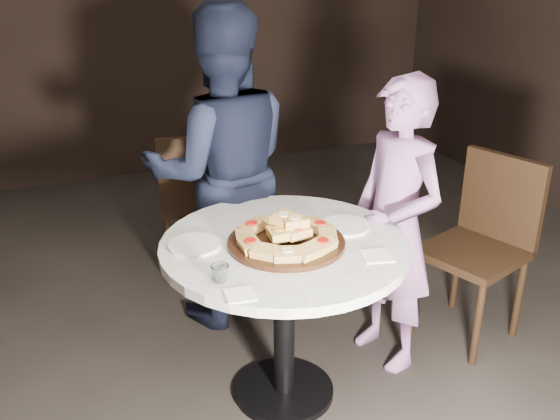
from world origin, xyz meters
name	(u,v)px	position (x,y,z in m)	size (l,w,h in m)	color
floor	(280,405)	(0.00, 0.00, 0.00)	(7.00, 7.00, 0.00)	black
table	(284,272)	(0.05, 0.07, 0.66)	(1.42, 1.42, 0.81)	black
serving_board	(286,243)	(0.04, 0.04, 0.82)	(0.50, 0.50, 0.02)	black
focaccia_pile	(287,232)	(0.05, 0.04, 0.87)	(0.44, 0.45, 0.12)	tan
plate_left	(195,245)	(-0.32, 0.18, 0.82)	(0.23, 0.23, 0.01)	white
plate_right	(345,226)	(0.36, 0.11, 0.82)	(0.23, 0.23, 0.01)	white
water_glass	(220,273)	(-0.31, -0.15, 0.85)	(0.07, 0.07, 0.07)	silver
napkin_near	(240,295)	(-0.28, -0.28, 0.82)	(0.11, 0.11, 0.01)	white
napkin_far	(376,256)	(0.35, -0.20, 0.82)	(0.12, 0.12, 0.01)	white
chair_far	(197,195)	(0.00, 1.36, 0.56)	(0.54, 0.56, 0.97)	black
chair_right	(484,235)	(1.26, 0.19, 0.57)	(0.60, 0.59, 0.99)	black
diner_navy	(222,171)	(0.02, 0.88, 0.88)	(0.85, 0.66, 1.75)	black
diner_teal	(395,227)	(0.67, 0.16, 0.74)	(0.54, 0.35, 1.48)	#866097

